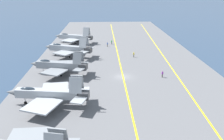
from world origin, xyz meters
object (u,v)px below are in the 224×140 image
Objects in this scene: crew_blue_vest at (107,44)px; crew_green_vest at (112,42)px; parked_jet_second at (49,94)px; crew_purple_vest at (162,74)px; parked_jet_fourth at (68,48)px; crew_yellow_vest at (134,54)px; parked_jet_fifth at (74,37)px; parked_jet_third at (59,65)px.

crew_blue_vest is 1.02× the size of crew_green_vest.
parked_jet_second is 29.57m from crew_purple_vest.
parked_jet_fourth is 22.54m from crew_green_vest.
parked_jet_fourth is at bearing 134.17° from crew_blue_vest.
crew_blue_vest is 0.99× the size of crew_yellow_vest.
crew_yellow_vest is at bearing -33.04° from parked_jet_second.
parked_jet_second is 48.55m from crew_blue_vest.
parked_jet_second is at bearing -179.10° from parked_jet_fifth.
crew_blue_vest is at bearing -116.39° from parked_jet_fifth.
crew_green_vest is (50.69, -14.38, -1.54)m from parked_jet_second.
parked_jet_third reaches higher than crew_yellow_vest.
parked_jet_fifth is 15.56m from crew_green_vest.
crew_yellow_vest is at bearing 15.50° from crew_purple_vest.
parked_jet_third is 27.12m from crew_purple_vest.
parked_jet_third is 9.15× the size of crew_green_vest.
parked_jet_fourth is 33.41m from crew_purple_vest.
crew_purple_vest is 1.03× the size of crew_green_vest.
crew_green_vest is (16.70, -15.03, -1.84)m from parked_jet_fourth.
parked_jet_fifth is at bearing 45.66° from crew_yellow_vest.
crew_blue_vest is at bearing 22.19° from crew_purple_vest.
parked_jet_fifth is at bearing 34.17° from crew_purple_vest.
parked_jet_fifth is 30.52m from crew_yellow_vest.
parked_jet_third reaches higher than crew_green_vest.
parked_jet_third is 8.86× the size of crew_purple_vest.
crew_yellow_vest is (15.11, -21.82, -1.65)m from parked_jet_third.
parked_jet_second is 1.03× the size of parked_jet_fifth.
parked_jet_second is 9.41× the size of crew_purple_vest.
parked_jet_fourth reaches higher than parked_jet_second.
parked_jet_third is 8.88× the size of crew_yellow_vest.
parked_jet_fourth is 9.51× the size of crew_yellow_vest.
parked_jet_second reaches higher than crew_yellow_vest.
crew_purple_vest is (-39.58, -26.87, -1.53)m from parked_jet_fifth.
parked_jet_fifth is at bearing 0.56° from parked_jet_fourth.
parked_jet_second is 17.14m from parked_jet_third.
parked_jet_second is at bearing -177.13° from parked_jet_third.
parked_jet_second is at bearing -178.91° from parked_jet_fourth.
parked_jet_second is at bearing 146.96° from crew_yellow_vest.
parked_jet_fifth reaches higher than parked_jet_third.
parked_jet_fourth is at bearing 53.09° from crew_purple_vest.
parked_jet_third is 36.41m from parked_jet_fifth.
parked_jet_fourth is at bearing 138.01° from crew_green_vest.
parked_jet_fourth reaches higher than crew_blue_vest.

